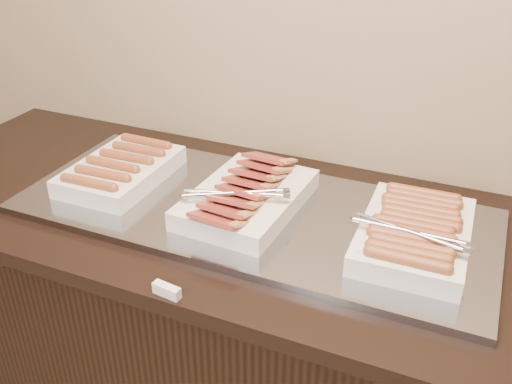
% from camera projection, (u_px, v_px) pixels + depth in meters
% --- Properties ---
extents(counter, '(2.06, 0.76, 0.90)m').
position_uv_depth(counter, '(247.00, 343.00, 1.68)').
color(counter, black).
rests_on(counter, ground).
extents(warming_tray, '(1.20, 0.50, 0.02)m').
position_uv_depth(warming_tray, '(252.00, 212.00, 1.45)').
color(warming_tray, '#8F919C').
rests_on(warming_tray, counter).
extents(dish_left, '(0.22, 0.33, 0.07)m').
position_uv_depth(dish_left, '(121.00, 170.00, 1.57)').
color(dish_left, silver).
rests_on(dish_left, warming_tray).
extents(dish_center, '(0.27, 0.40, 0.09)m').
position_uv_depth(dish_center, '(247.00, 197.00, 1.43)').
color(dish_center, silver).
rests_on(dish_center, warming_tray).
extents(dish_right, '(0.27, 0.36, 0.08)m').
position_uv_depth(dish_right, '(414.00, 232.00, 1.28)').
color(dish_right, silver).
rests_on(dish_right, warming_tray).
extents(label_holder, '(0.06, 0.03, 0.03)m').
position_uv_depth(label_holder, '(167.00, 291.00, 1.17)').
color(label_holder, silver).
rests_on(label_holder, counter).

